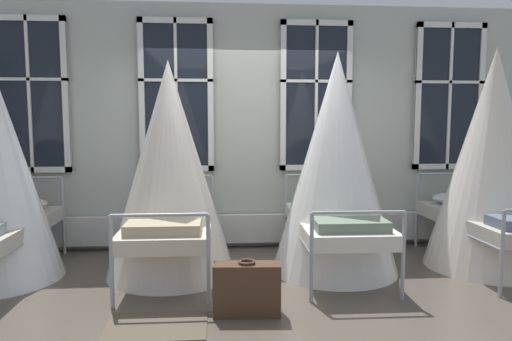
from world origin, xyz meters
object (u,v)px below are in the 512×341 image
object	(u,v)px
cot_second	(170,173)
suitcase_dark	(247,289)
cot_fourth	(491,163)
cot_third	(336,167)

from	to	relation	value
cot_second	suitcase_dark	world-z (taller)	cot_second
suitcase_dark	cot_second	bearing A→B (deg)	126.10
cot_second	cot_fourth	bearing A→B (deg)	-90.08
cot_fourth	suitcase_dark	size ratio (longest dim) A/B	4.21
cot_second	cot_third	size ratio (longest dim) A/B	0.96
cot_second	cot_fourth	size ratio (longest dim) A/B	0.93
cot_third	suitcase_dark	world-z (taller)	cot_third
cot_second	cot_third	distance (m)	1.76
cot_third	cot_fourth	bearing A→B (deg)	-89.49
cot_third	suitcase_dark	bearing A→B (deg)	138.92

